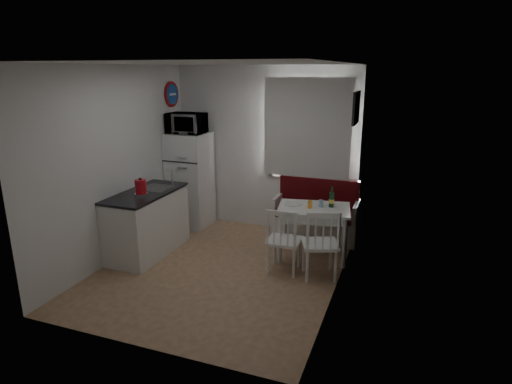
# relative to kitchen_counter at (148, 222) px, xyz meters

# --- Properties ---
(floor) EXTENTS (3.00, 3.50, 0.02)m
(floor) POSITION_rel_kitchen_counter_xyz_m (1.20, -0.16, -0.46)
(floor) COLOR #8C644B
(floor) RESTS_ON ground
(ceiling) EXTENTS (3.00, 3.50, 0.02)m
(ceiling) POSITION_rel_kitchen_counter_xyz_m (1.20, -0.16, 2.14)
(ceiling) COLOR white
(ceiling) RESTS_ON wall_back
(wall_back) EXTENTS (3.00, 0.02, 2.60)m
(wall_back) POSITION_rel_kitchen_counter_xyz_m (1.20, 1.59, 0.84)
(wall_back) COLOR white
(wall_back) RESTS_ON floor
(wall_front) EXTENTS (3.00, 0.02, 2.60)m
(wall_front) POSITION_rel_kitchen_counter_xyz_m (1.20, -1.91, 0.84)
(wall_front) COLOR white
(wall_front) RESTS_ON floor
(wall_left) EXTENTS (0.02, 3.50, 2.60)m
(wall_left) POSITION_rel_kitchen_counter_xyz_m (-0.30, -0.16, 0.84)
(wall_left) COLOR white
(wall_left) RESTS_ON floor
(wall_right) EXTENTS (0.02, 3.50, 2.60)m
(wall_right) POSITION_rel_kitchen_counter_xyz_m (2.70, -0.16, 0.84)
(wall_right) COLOR white
(wall_right) RESTS_ON floor
(window) EXTENTS (1.22, 0.06, 1.47)m
(window) POSITION_rel_kitchen_counter_xyz_m (1.90, 1.56, 1.17)
(window) COLOR white
(window) RESTS_ON wall_back
(curtain) EXTENTS (1.35, 0.02, 1.50)m
(curtain) POSITION_rel_kitchen_counter_xyz_m (1.90, 1.49, 1.22)
(curtain) COLOR silver
(curtain) RESTS_ON wall_back
(kitchen_counter) EXTENTS (0.62, 1.32, 1.16)m
(kitchen_counter) POSITION_rel_kitchen_counter_xyz_m (0.00, 0.00, 0.00)
(kitchen_counter) COLOR white
(kitchen_counter) RESTS_ON floor
(wall_sign) EXTENTS (0.03, 0.40, 0.40)m
(wall_sign) POSITION_rel_kitchen_counter_xyz_m (-0.27, 1.29, 1.69)
(wall_sign) COLOR #19499A
(wall_sign) RESTS_ON wall_left
(picture_frame) EXTENTS (0.04, 0.52, 0.42)m
(picture_frame) POSITION_rel_kitchen_counter_xyz_m (2.67, 0.94, 1.59)
(picture_frame) COLOR black
(picture_frame) RESTS_ON wall_right
(bench) EXTENTS (1.29, 0.50, 0.92)m
(bench) POSITION_rel_kitchen_counter_xyz_m (2.12, 1.35, -0.15)
(bench) COLOR white
(bench) RESTS_ON floor
(dining_table) EXTENTS (1.07, 0.83, 0.72)m
(dining_table) POSITION_rel_kitchen_counter_xyz_m (2.24, 0.66, 0.19)
(dining_table) COLOR white
(dining_table) RESTS_ON floor
(chair_left) EXTENTS (0.43, 0.41, 0.47)m
(chair_left) POSITION_rel_kitchen_counter_xyz_m (1.99, -0.00, 0.09)
(chair_left) COLOR white
(chair_left) RESTS_ON floor
(chair_right) EXTENTS (0.55, 0.55, 0.49)m
(chair_right) POSITION_rel_kitchen_counter_xyz_m (2.45, -0.00, 0.11)
(chair_right) COLOR white
(chair_right) RESTS_ON floor
(fridge) EXTENTS (0.62, 0.62, 1.55)m
(fridge) POSITION_rel_kitchen_counter_xyz_m (0.02, 1.24, 0.32)
(fridge) COLOR white
(fridge) RESTS_ON floor
(microwave) EXTENTS (0.58, 0.39, 0.32)m
(microwave) POSITION_rel_kitchen_counter_xyz_m (0.02, 1.19, 1.26)
(microwave) COLOR white
(microwave) RESTS_ON fridge
(kettle) EXTENTS (0.18, 0.18, 0.24)m
(kettle) POSITION_rel_kitchen_counter_xyz_m (0.05, -0.16, 0.56)
(kettle) COLOR red
(kettle) RESTS_ON kitchen_counter
(wine_bottle) EXTENTS (0.07, 0.07, 0.28)m
(wine_bottle) POSITION_rel_kitchen_counter_xyz_m (2.45, 0.76, 0.41)
(wine_bottle) COLOR #154322
(wine_bottle) RESTS_ON dining_table
(drinking_glass_orange) EXTENTS (0.06, 0.06, 0.10)m
(drinking_glass_orange) POSITION_rel_kitchen_counter_xyz_m (2.19, 0.61, 0.32)
(drinking_glass_orange) COLOR #FF9E2A
(drinking_glass_orange) RESTS_ON dining_table
(drinking_glass_blue) EXTENTS (0.06, 0.06, 0.10)m
(drinking_glass_blue) POSITION_rel_kitchen_counter_xyz_m (2.32, 0.71, 0.32)
(drinking_glass_blue) COLOR #719FC0
(drinking_glass_blue) RESTS_ON dining_table
(plate) EXTENTS (0.24, 0.24, 0.02)m
(plate) POSITION_rel_kitchen_counter_xyz_m (1.94, 0.68, 0.28)
(plate) COLOR white
(plate) RESTS_ON dining_table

